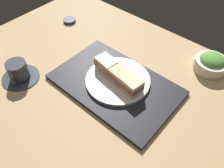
# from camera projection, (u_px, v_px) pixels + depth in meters

# --- Properties ---
(ground_plane) EXTENTS (1.40, 1.00, 0.03)m
(ground_plane) POSITION_uv_depth(u_px,v_px,m) (109.00, 106.00, 0.79)
(ground_plane) COLOR tan
(serving_tray) EXTENTS (0.45, 0.28, 0.02)m
(serving_tray) POSITION_uv_depth(u_px,v_px,m) (115.00, 85.00, 0.83)
(serving_tray) COLOR black
(serving_tray) RESTS_ON ground_plane
(sandwich_plate) EXTENTS (0.23, 0.23, 0.01)m
(sandwich_plate) POSITION_uv_depth(u_px,v_px,m) (118.00, 80.00, 0.82)
(sandwich_plate) COLOR silver
(sandwich_plate) RESTS_ON serving_tray
(sandwich_near) EXTENTS (0.08, 0.07, 0.05)m
(sandwich_near) POSITION_uv_depth(u_px,v_px,m) (131.00, 84.00, 0.77)
(sandwich_near) COLOR beige
(sandwich_near) RESTS_ON sandwich_plate
(sandwich_middle) EXTENTS (0.08, 0.07, 0.05)m
(sandwich_middle) POSITION_uv_depth(u_px,v_px,m) (118.00, 74.00, 0.80)
(sandwich_middle) COLOR beige
(sandwich_middle) RESTS_ON sandwich_plate
(sandwich_far) EXTENTS (0.08, 0.07, 0.05)m
(sandwich_far) POSITION_uv_depth(u_px,v_px,m) (106.00, 65.00, 0.83)
(sandwich_far) COLOR #EFE5C1
(sandwich_far) RESTS_ON sandwich_plate
(salad_bowl) EXTENTS (0.12, 0.12, 0.07)m
(salad_bowl) POSITION_uv_depth(u_px,v_px,m) (211.00, 63.00, 0.87)
(salad_bowl) COLOR silver
(salad_bowl) RESTS_ON ground_plane
(coffee_cup) EXTENTS (0.14, 0.14, 0.07)m
(coffee_cup) POSITION_uv_depth(u_px,v_px,m) (18.00, 72.00, 0.84)
(coffee_cup) COLOR #333842
(coffee_cup) RESTS_ON ground_plane
(small_sauce_dish) EXTENTS (0.06, 0.06, 0.01)m
(small_sauce_dish) POSITION_uv_depth(u_px,v_px,m) (69.00, 20.00, 1.11)
(small_sauce_dish) COLOR #33384C
(small_sauce_dish) RESTS_ON ground_plane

